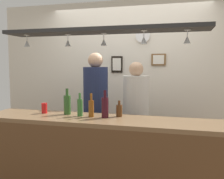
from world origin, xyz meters
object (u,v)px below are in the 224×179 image
(bottle_beer_amber_tall, at_px, (91,108))
(person_right_white_patterned_shirt, at_px, (136,111))
(bottle_beer_brown_stubby, at_px, (119,110))
(picture_frame_crest, at_px, (117,64))
(bottle_beer_green_import, at_px, (80,107))
(person_left_navy_shirt, at_px, (96,103))
(drink_can, at_px, (44,108))
(bottle_champagne_green, at_px, (67,104))
(picture_frame_upper_small, at_px, (159,60))
(bottle_wine_dark_red, at_px, (105,107))
(wall_clock, at_px, (143,36))

(bottle_beer_amber_tall, bearing_deg, person_right_white_patterned_shirt, 62.23)
(bottle_beer_brown_stubby, relative_size, picture_frame_crest, 0.69)
(person_right_white_patterned_shirt, distance_m, bottle_beer_green_import, 0.88)
(person_left_navy_shirt, distance_m, person_right_white_patterned_shirt, 0.57)
(drink_can, bearing_deg, bottle_beer_brown_stubby, 2.39)
(bottle_champagne_green, height_order, picture_frame_upper_small, picture_frame_upper_small)
(bottle_wine_dark_red, height_order, wall_clock, wall_clock)
(bottle_wine_dark_red, bearing_deg, wall_clock, 81.51)
(person_left_navy_shirt, bearing_deg, bottle_champagne_green, -101.20)
(bottle_beer_brown_stubby, bearing_deg, picture_frame_upper_small, 76.16)
(bottle_beer_green_import, height_order, bottle_beer_amber_tall, same)
(picture_frame_upper_small, bearing_deg, person_right_white_patterned_shirt, -109.69)
(bottle_beer_amber_tall, distance_m, bottle_beer_brown_stubby, 0.31)
(person_right_white_patterned_shirt, xyz_separation_m, bottle_champagne_green, (-0.69, -0.65, 0.16))
(person_left_navy_shirt, bearing_deg, bottle_wine_dark_red, -64.06)
(bottle_wine_dark_red, xyz_separation_m, bottle_beer_brown_stubby, (0.14, 0.09, -0.05))
(bottle_beer_green_import, xyz_separation_m, bottle_beer_amber_tall, (0.13, -0.00, -0.00))
(bottle_champagne_green, xyz_separation_m, drink_can, (-0.29, -0.01, -0.06))
(bottle_wine_dark_red, bearing_deg, picture_frame_upper_small, 71.83)
(person_right_white_patterned_shirt, height_order, bottle_beer_green_import, person_right_white_patterned_shirt)
(person_left_navy_shirt, xyz_separation_m, person_right_white_patterned_shirt, (0.56, -0.00, -0.08))
(bottle_beer_green_import, relative_size, bottle_beer_brown_stubby, 1.44)
(person_right_white_patterned_shirt, xyz_separation_m, bottle_beer_brown_stubby, (-0.08, -0.62, 0.11))
(bottle_wine_dark_red, bearing_deg, bottle_beer_green_import, 178.64)
(picture_frame_upper_small, xyz_separation_m, picture_frame_crest, (-0.66, 0.00, -0.07))
(person_left_navy_shirt, distance_m, wall_clock, 1.29)
(person_right_white_patterned_shirt, distance_m, picture_frame_crest, 0.99)
(person_left_navy_shirt, xyz_separation_m, bottle_wine_dark_red, (0.35, -0.72, 0.08))
(picture_frame_upper_small, bearing_deg, bottle_beer_green_import, -118.61)
(person_right_white_patterned_shirt, distance_m, wall_clock, 1.24)
(bottle_beer_green_import, distance_m, picture_frame_crest, 1.45)
(picture_frame_crest, bearing_deg, bottle_champagne_green, -101.62)
(picture_frame_crest, bearing_deg, bottle_beer_brown_stubby, -74.91)
(person_left_navy_shirt, bearing_deg, wall_clock, 49.58)
(drink_can, xyz_separation_m, picture_frame_upper_small, (1.22, 1.31, 0.59))
(drink_can, relative_size, picture_frame_crest, 0.47)
(bottle_beer_amber_tall, xyz_separation_m, bottle_beer_brown_stubby, (0.29, 0.09, -0.03))
(person_right_white_patterned_shirt, xyz_separation_m, wall_clock, (-0.01, 0.65, 1.06))
(bottle_beer_brown_stubby, distance_m, wall_clock, 1.59)
(bottle_wine_dark_red, relative_size, picture_frame_upper_small, 1.36)
(drink_can, bearing_deg, bottle_beer_amber_tall, -4.99)
(person_left_navy_shirt, relative_size, bottle_champagne_green, 5.85)
(bottle_wine_dark_red, relative_size, wall_clock, 1.36)
(person_right_white_patterned_shirt, relative_size, bottle_beer_amber_tall, 6.27)
(bottle_champagne_green, distance_m, drink_can, 0.30)
(bottle_champagne_green, relative_size, picture_frame_crest, 1.15)
(bottle_beer_green_import, height_order, bottle_beer_brown_stubby, bottle_beer_green_import)
(bottle_beer_brown_stubby, distance_m, drink_can, 0.90)
(bottle_beer_amber_tall, xyz_separation_m, drink_can, (-0.61, 0.05, -0.04))
(picture_frame_crest, bearing_deg, bottle_beer_amber_tall, -87.94)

